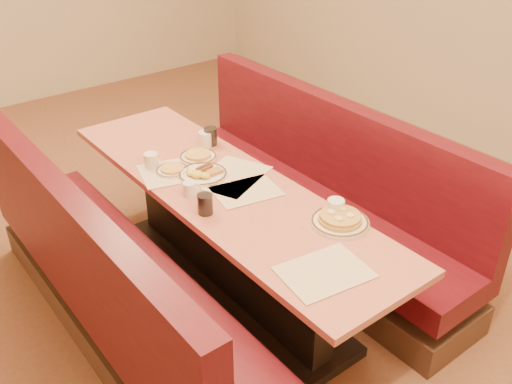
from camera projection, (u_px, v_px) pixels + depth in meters
ground at (227, 288)px, 3.62m from camera, size 8.00×8.00×0.00m
diner_table at (225, 240)px, 3.43m from camera, size 0.70×2.50×0.75m
booth_left at (113, 291)px, 3.05m from camera, size 0.55×2.50×1.05m
booth_right at (314, 203)px, 3.82m from camera, size 0.55×2.50×1.05m
placemat_near_left at (324, 272)px, 2.56m from camera, size 0.43×0.35×0.00m
placemat_near_right at (246, 191)px, 3.18m from camera, size 0.40×0.33×0.00m
placemat_far_left at (177, 171)px, 3.38m from camera, size 0.49×0.42×0.00m
placemat_far_right at (231, 176)px, 3.33m from camera, size 0.53×0.47×0.00m
pancake_plate at (340, 220)px, 2.89m from camera, size 0.30×0.30×0.07m
eggs_plate at (203, 174)px, 3.33m from camera, size 0.29×0.29×0.06m
extra_plate_mid at (198, 156)px, 3.53m from camera, size 0.23×0.23×0.05m
extra_plate_far at (172, 170)px, 3.38m from camera, size 0.20×0.20×0.04m
coffee_mug_a at (336, 207)px, 2.95m from camera, size 0.13×0.09×0.09m
coffee_mug_b at (190, 189)px, 3.13m from camera, size 0.10×0.07×0.08m
coffee_mug_c at (206, 138)px, 3.67m from camera, size 0.12×0.09×0.10m
coffee_mug_d at (152, 160)px, 3.41m from camera, size 0.12×0.08×0.09m
soda_tumbler_near at (205, 204)px, 2.96m from camera, size 0.08×0.08×0.11m
soda_tumbler_mid at (210, 136)px, 3.68m from camera, size 0.08×0.08×0.12m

